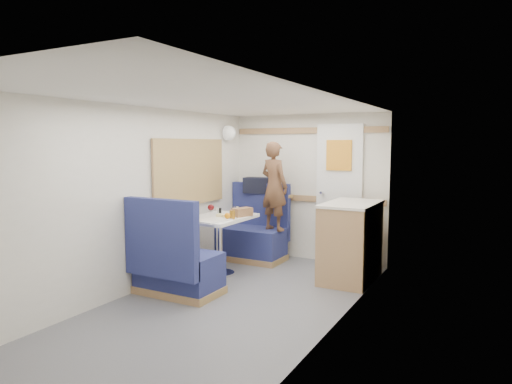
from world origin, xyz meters
The scene contains 27 objects.
floor centered at (0.00, 0.00, 0.00)m, with size 4.50×4.50×0.00m, color #515156.
ceiling centered at (0.00, 0.00, 2.00)m, with size 4.50×4.50×0.00m, color silver.
wall_back centered at (0.00, 2.25, 1.00)m, with size 2.20×0.02×2.00m, color silver.
wall_left centered at (-1.10, 0.00, 1.00)m, with size 0.02×4.50×2.00m, color silver.
wall_right centered at (1.10, 0.00, 1.00)m, with size 0.02×4.50×2.00m, color silver.
oak_trim_low centered at (0.00, 2.23, 0.85)m, with size 2.15×0.02×0.08m, color olive.
oak_trim_high centered at (0.00, 2.23, 1.78)m, with size 2.15×0.02×0.08m, color olive.
side_window centered at (-1.08, 1.00, 1.25)m, with size 0.04×1.30×0.72m, color #99A38A.
rear_door centered at (0.45, 2.22, 0.97)m, with size 0.62×0.12×1.86m.
dinette_table centered at (-0.65, 1.00, 0.57)m, with size 0.62×0.92×0.72m.
bench_far centered at (-0.65, 1.86, 0.30)m, with size 0.90×0.59×1.05m.
bench_near centered at (-0.65, 0.14, 0.30)m, with size 0.90×0.59×1.05m.
ledge centered at (-0.65, 2.12, 0.88)m, with size 0.90×0.14×0.04m, color olive.
dome_light centered at (-1.04, 1.85, 1.75)m, with size 0.20×0.20×0.20m, color white.
galley_counter centered at (0.82, 1.55, 0.47)m, with size 0.57×0.92×0.92m.
person centered at (-0.31, 1.82, 1.04)m, with size 0.43×0.28×1.18m, color brown.
duffel_bag centered at (-0.68, 2.12, 1.01)m, with size 0.46×0.22×0.22m, color black.
tray centered at (-0.53, 0.68, 0.73)m, with size 0.28×0.37×0.02m, color white.
orange_fruit centered at (-0.43, 0.82, 0.77)m, with size 0.07×0.07×0.07m, color orange.
cheese_block centered at (-0.56, 0.90, 0.76)m, with size 0.10×0.06×0.03m, color #E3D283.
wine_glass centered at (-0.67, 0.85, 0.84)m, with size 0.08×0.08×0.17m.
tumbler_left centered at (-0.88, 0.67, 0.77)m, with size 0.06×0.06×0.10m, color white.
tumbler_right centered at (-0.54, 1.20, 0.78)m, with size 0.07×0.07×0.11m, color white.
beer_glass centered at (-0.43, 0.93, 0.77)m, with size 0.07×0.07×0.10m, color #875713.
pepper_grinder centered at (-0.72, 1.12, 0.76)m, with size 0.03×0.03×0.09m, color black.
salt_grinder centered at (-0.75, 1.13, 0.76)m, with size 0.03×0.03×0.08m, color silver.
bread_loaf centered at (-0.43, 1.16, 0.77)m, with size 0.13×0.24×0.10m, color brown.
Camera 1 is at (2.33, -3.60, 1.59)m, focal length 32.00 mm.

